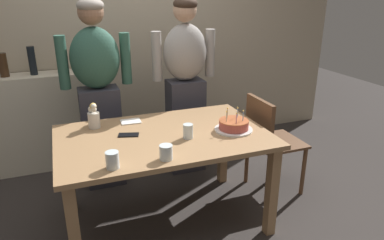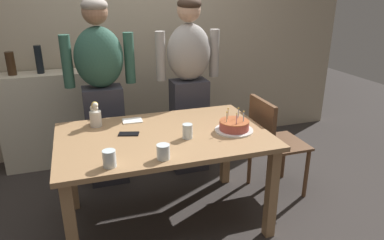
{
  "view_description": "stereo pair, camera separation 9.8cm",
  "coord_description": "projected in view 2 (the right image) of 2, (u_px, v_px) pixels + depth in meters",
  "views": [
    {
      "loc": [
        -0.64,
        -2.26,
        1.73
      ],
      "look_at": [
        0.2,
        -0.04,
        0.84
      ],
      "focal_mm": 33.03,
      "sensor_mm": 36.0,
      "label": 1
    },
    {
      "loc": [
        -0.54,
        -2.3,
        1.73
      ],
      "look_at": [
        0.2,
        -0.04,
        0.84
      ],
      "focal_mm": 33.03,
      "sensor_mm": 36.0,
      "label": 2
    }
  ],
  "objects": [
    {
      "name": "flower_vase",
      "position": [
        95.0,
        115.0,
        2.66
      ],
      "size": [
        0.09,
        0.09,
        0.2
      ],
      "color": "silver",
      "rests_on": "dining_table"
    },
    {
      "name": "water_glass_side",
      "position": [
        109.0,
        159.0,
        2.07
      ],
      "size": [
        0.08,
        0.08,
        0.1
      ],
      "primitive_type": "cylinder",
      "color": "silver",
      "rests_on": "dining_table"
    },
    {
      "name": "birthday_cake",
      "position": [
        234.0,
        126.0,
        2.59
      ],
      "size": [
        0.28,
        0.28,
        0.16
      ],
      "color": "white",
      "rests_on": "dining_table"
    },
    {
      "name": "shelf_cabinet",
      "position": [
        48.0,
        119.0,
        3.56
      ],
      "size": [
        0.87,
        0.3,
        1.23
      ],
      "color": "beige",
      "rests_on": "ground_plane"
    },
    {
      "name": "dining_chair",
      "position": [
        271.0,
        139.0,
        3.03
      ],
      "size": [
        0.42,
        0.42,
        0.87
      ],
      "rotation": [
        0.0,
        0.0,
        1.57
      ],
      "color": "brown",
      "rests_on": "ground_plane"
    },
    {
      "name": "water_glass_near",
      "position": [
        188.0,
        131.0,
        2.47
      ],
      "size": [
        0.07,
        0.07,
        0.1
      ],
      "primitive_type": "cylinder",
      "color": "silver",
      "rests_on": "dining_table"
    },
    {
      "name": "dining_table",
      "position": [
        164.0,
        146.0,
        2.58
      ],
      "size": [
        1.5,
        0.96,
        0.74
      ],
      "color": "#A37A51",
      "rests_on": "ground_plane"
    },
    {
      "name": "water_glass_far",
      "position": [
        163.0,
        152.0,
        2.17
      ],
      "size": [
        0.08,
        0.08,
        0.09
      ],
      "primitive_type": "cylinder",
      "color": "silver",
      "rests_on": "dining_table"
    },
    {
      "name": "cell_phone",
      "position": [
        129.0,
        134.0,
        2.54
      ],
      "size": [
        0.16,
        0.11,
        0.01
      ],
      "primitive_type": "cube",
      "rotation": [
        0.0,
        0.0,
        -0.29
      ],
      "color": "black",
      "rests_on": "dining_table"
    },
    {
      "name": "person_woman_cardigan",
      "position": [
        189.0,
        85.0,
        3.32
      ],
      "size": [
        0.61,
        0.27,
        1.66
      ],
      "rotation": [
        0.0,
        0.0,
        3.14
      ],
      "color": "#33333D",
      "rests_on": "ground_plane"
    },
    {
      "name": "back_wall",
      "position": [
        126.0,
        31.0,
        3.73
      ],
      "size": [
        5.2,
        0.1,
        2.6
      ],
      "primitive_type": "cube",
      "color": "tan",
      "rests_on": "ground_plane"
    },
    {
      "name": "person_man_bearded",
      "position": [
        102.0,
        92.0,
        3.09
      ],
      "size": [
        0.61,
        0.27,
        1.66
      ],
      "rotation": [
        0.0,
        0.0,
        3.14
      ],
      "color": "#33333D",
      "rests_on": "ground_plane"
    },
    {
      "name": "ground_plane",
      "position": [
        166.0,
        220.0,
        2.81
      ],
      "size": [
        10.0,
        10.0,
        0.0
      ],
      "primitive_type": "plane",
      "color": "#332D2B"
    },
    {
      "name": "napkin_stack",
      "position": [
        132.0,
        121.0,
        2.8
      ],
      "size": [
        0.16,
        0.12,
        0.01
      ],
      "primitive_type": "cube",
      "rotation": [
        0.0,
        0.0,
        -0.04
      ],
      "color": "white",
      "rests_on": "dining_table"
    }
  ]
}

